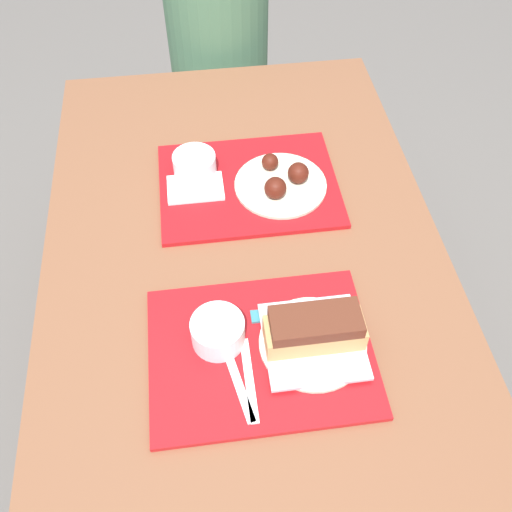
{
  "coord_description": "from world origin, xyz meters",
  "views": [
    {
      "loc": [
        -0.08,
        -0.73,
        1.7
      ],
      "look_at": [
        0.02,
        0.01,
        0.77
      ],
      "focal_mm": 40.0,
      "sensor_mm": 36.0,
      "label": 1
    }
  ],
  "objects_px": {
    "tray_far": "(249,185)",
    "bowl_coleslaw_near": "(218,331)",
    "tray_near": "(263,351)",
    "wings_plate_far": "(282,181)",
    "brisket_sandwich_plate": "(314,334)",
    "person_seated_across": "(218,32)",
    "bowl_coleslaw_far": "(195,164)"
  },
  "relations": [
    {
      "from": "bowl_coleslaw_far",
      "to": "tray_far",
      "type": "bearing_deg",
      "value": -21.4
    },
    {
      "from": "wings_plate_far",
      "to": "person_seated_across",
      "type": "height_order",
      "value": "person_seated_across"
    },
    {
      "from": "bowl_coleslaw_near",
      "to": "person_seated_across",
      "type": "distance_m",
      "value": 1.16
    },
    {
      "from": "brisket_sandwich_plate",
      "to": "wings_plate_far",
      "type": "relative_size",
      "value": 0.94
    },
    {
      "from": "brisket_sandwich_plate",
      "to": "tray_near",
      "type": "bearing_deg",
      "value": -179.69
    },
    {
      "from": "brisket_sandwich_plate",
      "to": "person_seated_across",
      "type": "relative_size",
      "value": 0.3
    },
    {
      "from": "tray_far",
      "to": "bowl_coleslaw_far",
      "type": "xyz_separation_m",
      "value": [
        -0.12,
        0.05,
        0.04
      ]
    },
    {
      "from": "tray_near",
      "to": "bowl_coleslaw_near",
      "type": "relative_size",
      "value": 4.14
    },
    {
      "from": "wings_plate_far",
      "to": "bowl_coleslaw_near",
      "type": "bearing_deg",
      "value": -115.08
    },
    {
      "from": "tray_far",
      "to": "bowl_coleslaw_far",
      "type": "bearing_deg",
      "value": 158.6
    },
    {
      "from": "bowl_coleslaw_near",
      "to": "bowl_coleslaw_far",
      "type": "xyz_separation_m",
      "value": [
        -0.01,
        0.47,
        0.0
      ]
    },
    {
      "from": "wings_plate_far",
      "to": "person_seated_across",
      "type": "distance_m",
      "value": 0.76
    },
    {
      "from": "brisket_sandwich_plate",
      "to": "person_seated_across",
      "type": "xyz_separation_m",
      "value": [
        -0.08,
        1.18,
        -0.06
      ]
    },
    {
      "from": "bowl_coleslaw_far",
      "to": "wings_plate_far",
      "type": "bearing_deg",
      "value": -19.01
    },
    {
      "from": "bowl_coleslaw_far",
      "to": "wings_plate_far",
      "type": "relative_size",
      "value": 0.47
    },
    {
      "from": "bowl_coleslaw_near",
      "to": "brisket_sandwich_plate",
      "type": "relative_size",
      "value": 0.5
    },
    {
      "from": "brisket_sandwich_plate",
      "to": "person_seated_across",
      "type": "height_order",
      "value": "person_seated_across"
    },
    {
      "from": "tray_far",
      "to": "brisket_sandwich_plate",
      "type": "bearing_deg",
      "value": -81.54
    },
    {
      "from": "tray_near",
      "to": "brisket_sandwich_plate",
      "type": "bearing_deg",
      "value": 0.31
    },
    {
      "from": "tray_near",
      "to": "wings_plate_far",
      "type": "distance_m",
      "value": 0.45
    },
    {
      "from": "bowl_coleslaw_far",
      "to": "person_seated_across",
      "type": "xyz_separation_m",
      "value": [
        0.11,
        0.68,
        -0.05
      ]
    },
    {
      "from": "tray_far",
      "to": "person_seated_across",
      "type": "bearing_deg",
      "value": 90.85
    },
    {
      "from": "tray_far",
      "to": "bowl_coleslaw_near",
      "type": "distance_m",
      "value": 0.44
    },
    {
      "from": "brisket_sandwich_plate",
      "to": "person_seated_across",
      "type": "bearing_deg",
      "value": 93.79
    },
    {
      "from": "bowl_coleslaw_near",
      "to": "brisket_sandwich_plate",
      "type": "height_order",
      "value": "brisket_sandwich_plate"
    },
    {
      "from": "tray_near",
      "to": "brisket_sandwich_plate",
      "type": "xyz_separation_m",
      "value": [
        0.1,
        0.0,
        0.04
      ]
    },
    {
      "from": "bowl_coleslaw_near",
      "to": "wings_plate_far",
      "type": "distance_m",
      "value": 0.44
    },
    {
      "from": "tray_near",
      "to": "brisket_sandwich_plate",
      "type": "height_order",
      "value": "brisket_sandwich_plate"
    },
    {
      "from": "person_seated_across",
      "to": "bowl_coleslaw_far",
      "type": "bearing_deg",
      "value": -99.5
    },
    {
      "from": "tray_near",
      "to": "tray_far",
      "type": "distance_m",
      "value": 0.46
    },
    {
      "from": "tray_far",
      "to": "brisket_sandwich_plate",
      "type": "relative_size",
      "value": 2.06
    },
    {
      "from": "brisket_sandwich_plate",
      "to": "bowl_coleslaw_far",
      "type": "xyz_separation_m",
      "value": [
        -0.19,
        0.5,
        -0.0
      ]
    }
  ]
}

